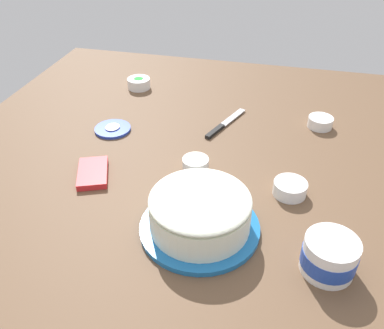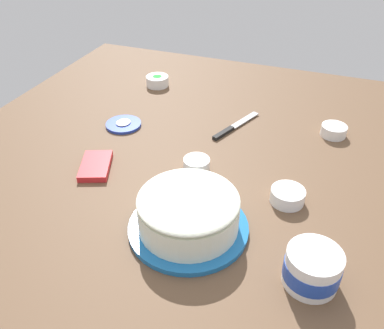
{
  "view_description": "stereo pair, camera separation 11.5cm",
  "coord_description": "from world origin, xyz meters",
  "px_view_note": "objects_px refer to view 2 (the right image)",
  "views": [
    {
      "loc": [
        1.03,
        0.26,
        0.71
      ],
      "look_at": [
        0.11,
        0.04,
        0.04
      ],
      "focal_mm": 38.11,
      "sensor_mm": 36.0,
      "label": 1
    },
    {
      "loc": [
        0.99,
        0.37,
        0.71
      ],
      "look_at": [
        0.11,
        0.04,
        0.04
      ],
      "focal_mm": 38.11,
      "sensor_mm": 36.0,
      "label": 2
    }
  ],
  "objects_px": {
    "frosted_cake": "(188,213)",
    "candy_box_lower": "(96,166)",
    "frosting_tub_lid": "(124,124)",
    "sprinkle_bowl_orange": "(288,196)",
    "sprinkle_bowl_green": "(157,80)",
    "sprinkle_bowl_rainbow": "(334,130)",
    "frosting_tub": "(312,268)",
    "sprinkle_bowl_blue": "(197,164)",
    "spreading_knife": "(232,128)"
  },
  "relations": [
    {
      "from": "frosting_tub",
      "to": "sprinkle_bowl_blue",
      "type": "xyz_separation_m",
      "value": [
        -0.3,
        -0.36,
        -0.03
      ]
    },
    {
      "from": "sprinkle_bowl_blue",
      "to": "frosting_tub_lid",
      "type": "bearing_deg",
      "value": -115.06
    },
    {
      "from": "frosted_cake",
      "to": "spreading_knife",
      "type": "height_order",
      "value": "frosted_cake"
    },
    {
      "from": "candy_box_lower",
      "to": "sprinkle_bowl_blue",
      "type": "bearing_deg",
      "value": 87.75
    },
    {
      "from": "sprinkle_bowl_rainbow",
      "to": "sprinkle_bowl_orange",
      "type": "bearing_deg",
      "value": -12.37
    },
    {
      "from": "frosted_cake",
      "to": "sprinkle_bowl_blue",
      "type": "distance_m",
      "value": 0.25
    },
    {
      "from": "candy_box_lower",
      "to": "spreading_knife",
      "type": "bearing_deg",
      "value": 116.98
    },
    {
      "from": "frosting_tub_lid",
      "to": "sprinkle_bowl_blue",
      "type": "distance_m",
      "value": 0.36
    },
    {
      "from": "frosting_tub_lid",
      "to": "sprinkle_bowl_rainbow",
      "type": "xyz_separation_m",
      "value": [
        -0.19,
        0.68,
        0.01
      ]
    },
    {
      "from": "spreading_knife",
      "to": "sprinkle_bowl_rainbow",
      "type": "bearing_deg",
      "value": 103.58
    },
    {
      "from": "candy_box_lower",
      "to": "sprinkle_bowl_orange",
      "type": "bearing_deg",
      "value": 73.14
    },
    {
      "from": "frosting_tub",
      "to": "sprinkle_bowl_green",
      "type": "relative_size",
      "value": 1.32
    },
    {
      "from": "frosting_tub",
      "to": "frosting_tub_lid",
      "type": "xyz_separation_m",
      "value": [
        -0.45,
        -0.68,
        -0.04
      ]
    },
    {
      "from": "frosting_tub_lid",
      "to": "spreading_knife",
      "type": "xyz_separation_m",
      "value": [
        -0.11,
        0.36,
        -0.0
      ]
    },
    {
      "from": "frosted_cake",
      "to": "sprinkle_bowl_blue",
      "type": "height_order",
      "value": "frosted_cake"
    },
    {
      "from": "frosting_tub",
      "to": "frosting_tub_lid",
      "type": "relative_size",
      "value": 0.98
    },
    {
      "from": "frosting_tub_lid",
      "to": "spreading_knife",
      "type": "distance_m",
      "value": 0.37
    },
    {
      "from": "spreading_knife",
      "to": "candy_box_lower",
      "type": "xyz_separation_m",
      "value": [
        0.36,
        -0.31,
        0.0
      ]
    },
    {
      "from": "frosting_tub_lid",
      "to": "sprinkle_bowl_green",
      "type": "distance_m",
      "value": 0.34
    },
    {
      "from": "sprinkle_bowl_blue",
      "to": "spreading_knife",
      "type": "bearing_deg",
      "value": 172.42
    },
    {
      "from": "frosted_cake",
      "to": "sprinkle_bowl_blue",
      "type": "relative_size",
      "value": 3.79
    },
    {
      "from": "frosting_tub_lid",
      "to": "sprinkle_bowl_orange",
      "type": "relative_size",
      "value": 1.34
    },
    {
      "from": "sprinkle_bowl_blue",
      "to": "sprinkle_bowl_rainbow",
      "type": "xyz_separation_m",
      "value": [
        -0.34,
        0.36,
        0.0
      ]
    },
    {
      "from": "spreading_knife",
      "to": "sprinkle_bowl_rainbow",
      "type": "relative_size",
      "value": 2.74
    },
    {
      "from": "sprinkle_bowl_green",
      "to": "sprinkle_bowl_blue",
      "type": "distance_m",
      "value": 0.6
    },
    {
      "from": "frosting_tub_lid",
      "to": "sprinkle_bowl_rainbow",
      "type": "bearing_deg",
      "value": 105.36
    },
    {
      "from": "frosting_tub_lid",
      "to": "sprinkle_bowl_rainbow",
      "type": "distance_m",
      "value": 0.71
    },
    {
      "from": "spreading_knife",
      "to": "sprinkle_bowl_rainbow",
      "type": "height_order",
      "value": "sprinkle_bowl_rainbow"
    },
    {
      "from": "sprinkle_bowl_orange",
      "to": "frosted_cake",
      "type": "bearing_deg",
      "value": -47.58
    },
    {
      "from": "frosting_tub",
      "to": "candy_box_lower",
      "type": "distance_m",
      "value": 0.67
    },
    {
      "from": "frosting_tub_lid",
      "to": "frosted_cake",
      "type": "bearing_deg",
      "value": 44.86
    },
    {
      "from": "sprinkle_bowl_blue",
      "to": "sprinkle_bowl_rainbow",
      "type": "relative_size",
      "value": 0.93
    },
    {
      "from": "sprinkle_bowl_blue",
      "to": "candy_box_lower",
      "type": "distance_m",
      "value": 0.3
    },
    {
      "from": "frosted_cake",
      "to": "sprinkle_bowl_green",
      "type": "height_order",
      "value": "frosted_cake"
    },
    {
      "from": "frosted_cake",
      "to": "candy_box_lower",
      "type": "bearing_deg",
      "value": -112.1
    },
    {
      "from": "sprinkle_bowl_rainbow",
      "to": "frosted_cake",
      "type": "bearing_deg",
      "value": -26.8
    },
    {
      "from": "frosting_tub",
      "to": "sprinkle_bowl_orange",
      "type": "height_order",
      "value": "frosting_tub"
    },
    {
      "from": "frosted_cake",
      "to": "frosting_tub_lid",
      "type": "relative_size",
      "value": 2.42
    },
    {
      "from": "frosted_cake",
      "to": "sprinkle_bowl_green",
      "type": "relative_size",
      "value": 3.24
    },
    {
      "from": "sprinkle_bowl_orange",
      "to": "candy_box_lower",
      "type": "xyz_separation_m",
      "value": [
        0.05,
        -0.55,
        -0.01
      ]
    },
    {
      "from": "spreading_knife",
      "to": "sprinkle_bowl_blue",
      "type": "height_order",
      "value": "sprinkle_bowl_blue"
    },
    {
      "from": "frosted_cake",
      "to": "sprinkle_bowl_rainbow",
      "type": "relative_size",
      "value": 3.53
    },
    {
      "from": "sprinkle_bowl_blue",
      "to": "candy_box_lower",
      "type": "xyz_separation_m",
      "value": [
        0.1,
        -0.28,
        -0.01
      ]
    },
    {
      "from": "spreading_knife",
      "to": "candy_box_lower",
      "type": "relative_size",
      "value": 1.65
    },
    {
      "from": "frosted_cake",
      "to": "sprinkle_bowl_rainbow",
      "type": "distance_m",
      "value": 0.65
    },
    {
      "from": "frosting_tub",
      "to": "sprinkle_bowl_blue",
      "type": "relative_size",
      "value": 1.54
    },
    {
      "from": "frosting_tub",
      "to": "sprinkle_bowl_rainbow",
      "type": "relative_size",
      "value": 1.44
    },
    {
      "from": "sprinkle_bowl_green",
      "to": "sprinkle_bowl_blue",
      "type": "xyz_separation_m",
      "value": [
        0.49,
        0.35,
        -0.0
      ]
    },
    {
      "from": "sprinkle_bowl_green",
      "to": "sprinkle_bowl_rainbow",
      "type": "height_order",
      "value": "sprinkle_bowl_green"
    },
    {
      "from": "spreading_knife",
      "to": "sprinkle_bowl_rainbow",
      "type": "xyz_separation_m",
      "value": [
        -0.08,
        0.32,
        0.01
      ]
    }
  ]
}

